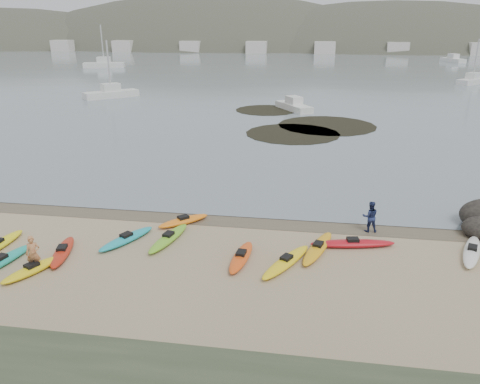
# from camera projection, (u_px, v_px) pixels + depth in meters

# --- Properties ---
(ground) EXTENTS (600.00, 600.00, 0.00)m
(ground) POSITION_uv_depth(u_px,v_px,m) (240.00, 217.00, 25.94)
(ground) COLOR tan
(ground) RESTS_ON ground
(wet_sand) EXTENTS (60.00, 60.00, 0.00)m
(wet_sand) POSITION_uv_depth(u_px,v_px,m) (239.00, 219.00, 25.66)
(wet_sand) COLOR brown
(wet_sand) RESTS_ON ground
(water) EXTENTS (1200.00, 1200.00, 0.00)m
(water) POSITION_uv_depth(u_px,v_px,m) (310.00, 39.00, 304.58)
(water) COLOR slate
(water) RESTS_ON ground
(kayaks) EXTENTS (23.65, 8.82, 0.34)m
(kayaks) POSITION_uv_depth(u_px,v_px,m) (195.00, 248.00, 22.01)
(kayaks) COLOR #E95014
(kayaks) RESTS_ON ground
(person_west) EXTENTS (0.69, 0.59, 1.62)m
(person_west) POSITION_uv_depth(u_px,v_px,m) (33.00, 254.00, 20.14)
(person_west) COLOR #C37F4E
(person_west) RESTS_ON ground
(person_east) EXTENTS (0.86, 0.70, 1.65)m
(person_east) POSITION_uv_depth(u_px,v_px,m) (370.00, 217.00, 23.93)
(person_east) COLOR navy
(person_east) RESTS_ON ground
(kelp_mats) EXTENTS (16.02, 20.72, 0.04)m
(kelp_mats) POSITION_uv_depth(u_px,v_px,m) (300.00, 124.00, 49.58)
(kelp_mats) COLOR black
(kelp_mats) RESTS_ON water
(moored_boats) EXTENTS (93.99, 88.16, 1.32)m
(moored_boats) POSITION_uv_depth(u_px,v_px,m) (272.00, 72.00, 96.78)
(moored_boats) COLOR silver
(moored_boats) RESTS_ON ground
(far_hills) EXTENTS (550.00, 135.00, 80.00)m
(far_hills) POSITION_uv_depth(u_px,v_px,m) (395.00, 85.00, 205.91)
(far_hills) COLOR #384235
(far_hills) RESTS_ON ground
(far_town) EXTENTS (199.00, 5.00, 4.00)m
(far_town) POSITION_uv_depth(u_px,v_px,m) (322.00, 48.00, 159.07)
(far_town) COLOR beige
(far_town) RESTS_ON ground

